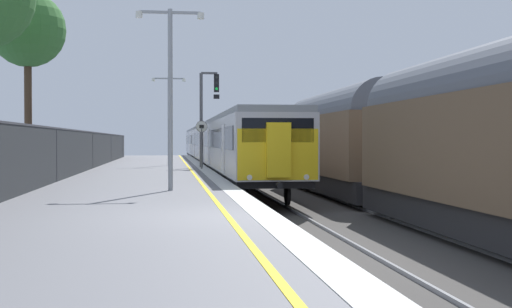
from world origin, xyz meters
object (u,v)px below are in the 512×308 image
(background_tree_centre, at_px, (28,32))
(platform_lamp_mid, at_px, (170,83))
(signal_gantry, at_px, (206,108))
(freight_train_adjacent_track, at_px, (392,138))
(commuter_train_at_platform, at_px, (215,143))
(speed_limit_sign, at_px, (202,138))
(platform_lamp_far, at_px, (169,113))

(background_tree_centre, bearing_deg, platform_lamp_mid, -60.81)
(signal_gantry, height_order, platform_lamp_mid, platform_lamp_mid)
(freight_train_adjacent_track, xyz_separation_m, background_tree_centre, (-13.75, 9.01, 4.74))
(commuter_train_at_platform, xyz_separation_m, background_tree_centre, (-9.74, -20.22, 5.04))
(signal_gantry, bearing_deg, speed_limit_sign, -98.57)
(commuter_train_at_platform, xyz_separation_m, platform_lamp_mid, (-3.52, -31.37, 1.91))
(speed_limit_sign, bearing_deg, commuter_train_at_platform, 83.56)
(platform_lamp_mid, distance_m, background_tree_centre, 13.14)
(freight_train_adjacent_track, distance_m, platform_lamp_mid, 7.98)
(platform_lamp_mid, xyz_separation_m, background_tree_centre, (-6.23, 11.14, 3.13))
(freight_train_adjacent_track, bearing_deg, speed_limit_sign, 114.43)
(freight_train_adjacent_track, relative_size, platform_lamp_mid, 5.29)
(signal_gantry, relative_size, platform_lamp_mid, 0.99)
(commuter_train_at_platform, xyz_separation_m, freight_train_adjacent_track, (4.00, -29.23, 0.29))
(commuter_train_at_platform, bearing_deg, platform_lamp_mid, -96.40)
(freight_train_adjacent_track, height_order, platform_lamp_mid, platform_lamp_mid)
(commuter_train_at_platform, relative_size, signal_gantry, 11.29)
(platform_lamp_mid, bearing_deg, commuter_train_at_platform, 83.60)
(commuter_train_at_platform, xyz_separation_m, speed_limit_sign, (-1.85, -16.35, 0.34))
(commuter_train_at_platform, xyz_separation_m, signal_gantry, (-1.48, -13.95, 2.02))
(freight_train_adjacent_track, bearing_deg, commuter_train_at_platform, 97.80)
(commuter_train_at_platform, relative_size, platform_lamp_far, 11.32)
(speed_limit_sign, bearing_deg, platform_lamp_mid, -96.35)
(platform_lamp_mid, height_order, background_tree_centre, background_tree_centre)
(commuter_train_at_platform, relative_size, background_tree_centre, 7.34)
(speed_limit_sign, distance_m, platform_lamp_mid, 15.19)
(platform_lamp_far, bearing_deg, signal_gantry, -55.51)
(freight_train_adjacent_track, relative_size, signal_gantry, 5.36)
(freight_train_adjacent_track, bearing_deg, platform_lamp_far, 112.40)
(freight_train_adjacent_track, distance_m, background_tree_centre, 17.11)
(freight_train_adjacent_track, xyz_separation_m, speed_limit_sign, (-5.85, 12.88, 0.04))
(freight_train_adjacent_track, height_order, background_tree_centre, background_tree_centre)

